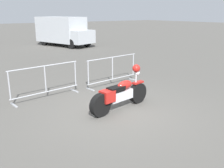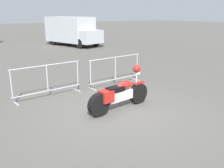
{
  "view_description": "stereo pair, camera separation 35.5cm",
  "coord_description": "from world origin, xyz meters",
  "px_view_note": "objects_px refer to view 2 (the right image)",
  "views": [
    {
      "loc": [
        -3.95,
        -5.14,
        2.67
      ],
      "look_at": [
        0.21,
        0.51,
        0.65
      ],
      "focal_mm": 40.0,
      "sensor_mm": 36.0,
      "label": 1
    },
    {
      "loc": [
        -3.66,
        -5.34,
        2.67
      ],
      "look_at": [
        0.21,
        0.51,
        0.65
      ],
      "focal_mm": 40.0,
      "sensor_mm": 36.0,
      "label": 2
    }
  ],
  "objects_px": {
    "motorcycle": "(120,94)",
    "delivery_van": "(72,30)",
    "crowd_barrier_near": "(47,80)",
    "crowd_barrier_far": "(115,70)"
  },
  "relations": [
    {
      "from": "crowd_barrier_near",
      "to": "crowd_barrier_far",
      "type": "xyz_separation_m",
      "value": [
        2.66,
        0.0,
        0.0
      ]
    },
    {
      "from": "delivery_van",
      "to": "motorcycle",
      "type": "bearing_deg",
      "value": -35.39
    },
    {
      "from": "motorcycle",
      "to": "crowd_barrier_near",
      "type": "xyz_separation_m",
      "value": [
        -1.33,
        2.17,
        0.1
      ]
    },
    {
      "from": "motorcycle",
      "to": "crowd_barrier_far",
      "type": "height_order",
      "value": "motorcycle"
    },
    {
      "from": "delivery_van",
      "to": "crowd_barrier_far",
      "type": "bearing_deg",
      "value": -32.92
    },
    {
      "from": "motorcycle",
      "to": "crowd_barrier_far",
      "type": "bearing_deg",
      "value": 51.22
    },
    {
      "from": "crowd_barrier_near",
      "to": "crowd_barrier_far",
      "type": "relative_size",
      "value": 1.0
    },
    {
      "from": "motorcycle",
      "to": "delivery_van",
      "type": "distance_m",
      "value": 14.67
    },
    {
      "from": "motorcycle",
      "to": "delivery_van",
      "type": "relative_size",
      "value": 0.4
    },
    {
      "from": "crowd_barrier_far",
      "to": "delivery_van",
      "type": "distance_m",
      "value": 12.19
    }
  ]
}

